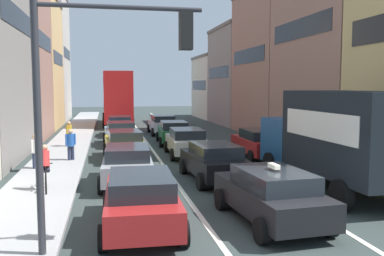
% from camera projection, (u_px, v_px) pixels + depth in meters
% --- Properties ---
extents(ground_plane, '(140.00, 140.00, 0.00)m').
position_uv_depth(ground_plane, '(291.00, 242.00, 10.11)').
color(ground_plane, '#313B39').
extents(sidewalk_left, '(2.60, 64.00, 0.14)m').
position_uv_depth(sidewalk_left, '(71.00, 141.00, 28.29)').
color(sidewalk_left, '#9C9C9C').
rests_on(sidewalk_left, ground).
extents(lane_stripe_left, '(0.16, 60.00, 0.01)m').
position_uv_depth(lane_stripe_left, '(145.00, 140.00, 29.29)').
color(lane_stripe_left, silver).
rests_on(lane_stripe_left, ground).
extents(lane_stripe_right, '(0.16, 60.00, 0.01)m').
position_uv_depth(lane_stripe_right, '(193.00, 139.00, 29.96)').
color(lane_stripe_right, silver).
rests_on(lane_stripe_right, ground).
extents(building_row_right, '(7.20, 43.90, 12.96)m').
position_uv_depth(building_row_right, '(301.00, 64.00, 31.16)').
color(building_row_right, beige).
rests_on(building_row_right, ground).
extents(traffic_light_pole, '(3.58, 0.38, 5.50)m').
position_uv_depth(traffic_light_pole, '(98.00, 82.00, 8.95)').
color(traffic_light_pole, '#2D2D33').
rests_on(traffic_light_pole, ground).
extents(removalist_box_truck, '(2.85, 7.76, 3.58)m').
position_uv_depth(removalist_box_truck, '(336.00, 136.00, 14.97)').
color(removalist_box_truck, navy).
rests_on(removalist_box_truck, ground).
extents(taxi_centre_lane_front, '(2.30, 4.41, 1.66)m').
position_uv_depth(taxi_centre_lane_front, '(271.00, 194.00, 11.51)').
color(taxi_centre_lane_front, black).
rests_on(taxi_centre_lane_front, ground).
extents(sedan_left_lane_front, '(2.18, 4.36, 1.49)m').
position_uv_depth(sedan_left_lane_front, '(141.00, 199.00, 10.97)').
color(sedan_left_lane_front, '#A51E1E').
rests_on(sedan_left_lane_front, ground).
extents(sedan_centre_lane_second, '(2.21, 4.37, 1.49)m').
position_uv_depth(sedan_centre_lane_second, '(214.00, 161.00, 16.68)').
color(sedan_centre_lane_second, black).
rests_on(sedan_centre_lane_second, ground).
extents(wagon_left_lane_second, '(2.21, 4.37, 1.49)m').
position_uv_depth(wagon_left_lane_second, '(127.00, 164.00, 16.04)').
color(wagon_left_lane_second, gray).
rests_on(wagon_left_lane_second, ground).
extents(hatchback_centre_lane_third, '(2.16, 4.35, 1.49)m').
position_uv_depth(hatchback_centre_lane_third, '(186.00, 141.00, 22.55)').
color(hatchback_centre_lane_third, beige).
rests_on(hatchback_centre_lane_third, ground).
extents(sedan_left_lane_third, '(2.23, 4.38, 1.49)m').
position_uv_depth(sedan_left_lane_third, '(125.00, 144.00, 21.69)').
color(sedan_left_lane_third, '#B29319').
rests_on(sedan_left_lane_third, ground).
extents(coupe_centre_lane_fourth, '(2.24, 4.38, 1.49)m').
position_uv_depth(coupe_centre_lane_fourth, '(174.00, 132.00, 27.32)').
color(coupe_centre_lane_fourth, '#19592D').
rests_on(coupe_centre_lane_fourth, ground).
extents(sedan_left_lane_fourth, '(2.24, 4.39, 1.49)m').
position_uv_depth(sedan_left_lane_fourth, '(120.00, 132.00, 26.93)').
color(sedan_left_lane_fourth, '#759EB7').
rests_on(sedan_left_lane_fourth, ground).
extents(sedan_centre_lane_fifth, '(2.11, 4.32, 1.49)m').
position_uv_depth(sedan_centre_lane_fifth, '(163.00, 124.00, 33.02)').
color(sedan_centre_lane_fifth, silver).
rests_on(sedan_centre_lane_fifth, ground).
extents(sedan_left_lane_fifth, '(2.12, 4.33, 1.49)m').
position_uv_depth(sedan_left_lane_fifth, '(120.00, 125.00, 32.08)').
color(sedan_left_lane_fifth, '#194C8C').
rests_on(sedan_left_lane_fifth, ground).
extents(sedan_right_lane_behind_truck, '(2.08, 4.31, 1.49)m').
position_uv_depth(sedan_right_lane_behind_truck, '(259.00, 143.00, 22.03)').
color(sedan_right_lane_behind_truck, '#A51E1E').
rests_on(sedan_right_lane_behind_truck, ground).
extents(bus_mid_queue_primary, '(2.86, 10.52, 5.06)m').
position_uv_depth(bus_mid_queue_primary, '(117.00, 96.00, 40.61)').
color(bus_mid_queue_primary, '#B21919').
rests_on(bus_mid_queue_primary, ground).
extents(cyclist_on_sidewalk, '(0.50, 1.72, 1.72)m').
position_uv_depth(cyclist_on_sidewalk, '(45.00, 169.00, 14.67)').
color(cyclist_on_sidewalk, black).
rests_on(cyclist_on_sidewalk, ground).
extents(pedestrian_near_kerb, '(0.34, 0.51, 1.66)m').
position_uv_depth(pedestrian_near_kerb, '(69.00, 133.00, 25.33)').
color(pedestrian_near_kerb, '#262D47').
rests_on(pedestrian_near_kerb, ground).
extents(pedestrian_mid_sidewalk, '(0.34, 0.47, 1.66)m').
position_uv_depth(pedestrian_mid_sidewalk, '(35.00, 150.00, 18.46)').
color(pedestrian_mid_sidewalk, '#262D47').
rests_on(pedestrian_mid_sidewalk, ground).
extents(pedestrian_far_sidewalk, '(0.48, 0.34, 1.66)m').
position_uv_depth(pedestrian_far_sidewalk, '(71.00, 144.00, 20.57)').
color(pedestrian_far_sidewalk, '#262D47').
rests_on(pedestrian_far_sidewalk, ground).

